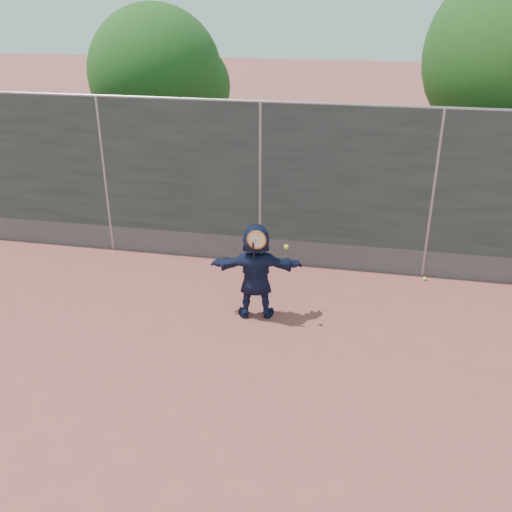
# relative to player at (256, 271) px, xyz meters

# --- Properties ---
(ground) EXTENTS (80.00, 80.00, 0.00)m
(ground) POSITION_rel_player_xyz_m (-0.32, -1.55, -0.77)
(ground) COLOR #9E4C42
(ground) RESTS_ON ground
(player) EXTENTS (1.49, 0.69, 1.54)m
(player) POSITION_rel_player_xyz_m (0.00, 0.00, 0.00)
(player) COLOR #161D3D
(player) RESTS_ON ground
(ball_ground) EXTENTS (0.07, 0.07, 0.07)m
(ball_ground) POSITION_rel_player_xyz_m (2.72, 1.76, -0.74)
(ball_ground) COLOR #CBF737
(ball_ground) RESTS_ON ground
(fence) EXTENTS (20.00, 0.06, 3.03)m
(fence) POSITION_rel_player_xyz_m (-0.32, 1.95, 0.81)
(fence) COLOR #38423D
(fence) RESTS_ON ground
(swing_action) EXTENTS (0.61, 0.18, 0.51)m
(swing_action) POSITION_rel_player_xyz_m (0.09, -0.19, 0.58)
(swing_action) COLOR orange
(swing_action) RESTS_ON ground
(tree_left) EXTENTS (3.15, 3.00, 4.53)m
(tree_left) POSITION_rel_player_xyz_m (-3.17, 5.00, 2.17)
(tree_left) COLOR #382314
(tree_left) RESTS_ON ground
(weed_clump) EXTENTS (0.68, 0.07, 0.30)m
(weed_clump) POSITION_rel_player_xyz_m (-0.02, 1.83, -0.64)
(weed_clump) COLOR #387226
(weed_clump) RESTS_ON ground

